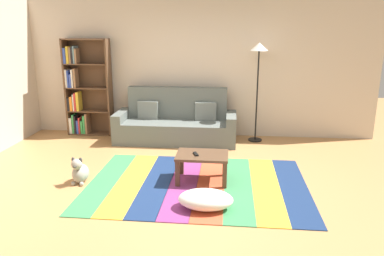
# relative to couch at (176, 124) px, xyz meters

# --- Properties ---
(ground_plane) EXTENTS (14.00, 14.00, 0.00)m
(ground_plane) POSITION_rel_couch_xyz_m (0.39, -2.02, -0.34)
(ground_plane) COLOR #B27F4C
(back_wall) EXTENTS (6.80, 0.10, 2.70)m
(back_wall) POSITION_rel_couch_xyz_m (0.39, 0.53, 1.01)
(back_wall) COLOR beige
(back_wall) RESTS_ON ground_plane
(rug) EXTENTS (3.01, 2.17, 0.01)m
(rug) POSITION_rel_couch_xyz_m (0.58, -2.02, -0.33)
(rug) COLOR #387F4C
(rug) RESTS_ON ground_plane
(couch) EXTENTS (2.26, 0.80, 1.00)m
(couch) POSITION_rel_couch_xyz_m (0.00, 0.00, 0.00)
(couch) COLOR #59605B
(couch) RESTS_ON ground_plane
(bookshelf) EXTENTS (0.90, 0.28, 1.90)m
(bookshelf) POSITION_rel_couch_xyz_m (-1.90, 0.29, 0.54)
(bookshelf) COLOR brown
(bookshelf) RESTS_ON ground_plane
(coffee_table) EXTENTS (0.72, 0.52, 0.39)m
(coffee_table) POSITION_rel_couch_xyz_m (0.64, -1.89, -0.00)
(coffee_table) COLOR #513826
(coffee_table) RESTS_ON rug
(pouf) EXTENTS (0.66, 0.43, 0.23)m
(pouf) POSITION_rel_couch_xyz_m (0.75, -2.73, -0.21)
(pouf) COLOR white
(pouf) RESTS_ON rug
(dog) EXTENTS (0.22, 0.35, 0.40)m
(dog) POSITION_rel_couch_xyz_m (-1.06, -2.12, -0.18)
(dog) COLOR #9E998E
(dog) RESTS_ON ground_plane
(standing_lamp) EXTENTS (0.32, 0.32, 1.84)m
(standing_lamp) POSITION_rel_couch_xyz_m (1.51, 0.16, 1.20)
(standing_lamp) COLOR black
(standing_lamp) RESTS_ON ground_plane
(tv_remote) EXTENTS (0.09, 0.16, 0.02)m
(tv_remote) POSITION_rel_couch_xyz_m (0.55, -1.92, 0.08)
(tv_remote) COLOR black
(tv_remote) RESTS_ON coffee_table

